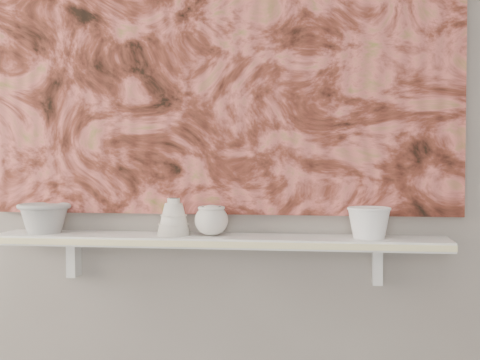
% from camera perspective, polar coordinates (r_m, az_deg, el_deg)
% --- Properties ---
extents(wall_back, '(3.60, 0.00, 3.60)m').
position_cam_1_polar(wall_back, '(2.15, -1.53, 6.69)').
color(wall_back, gray).
rests_on(wall_back, floor).
extents(shelf, '(1.40, 0.18, 0.03)m').
position_cam_1_polar(shelf, '(2.07, -1.94, -5.19)').
color(shelf, white).
rests_on(shelf, wall_back).
extents(shelf_stripe, '(1.40, 0.01, 0.02)m').
position_cam_1_polar(shelf_stripe, '(1.98, -2.39, -5.52)').
color(shelf_stripe, '#F2E5A1').
rests_on(shelf_stripe, shelf).
extents(bracket_left, '(0.03, 0.06, 0.12)m').
position_cam_1_polar(bracket_left, '(2.27, -13.99, -6.50)').
color(bracket_left, white).
rests_on(bracket_left, wall_back).
extents(bracket_right, '(0.03, 0.06, 0.12)m').
position_cam_1_polar(bracket_right, '(2.12, 11.63, -7.10)').
color(bracket_right, white).
rests_on(bracket_right, wall_back).
extents(painting, '(1.50, 0.02, 1.10)m').
position_cam_1_polar(painting, '(2.16, -1.59, 11.74)').
color(painting, maroon).
rests_on(painting, wall_back).
extents(house_motif, '(0.09, 0.00, 0.08)m').
position_cam_1_polar(house_motif, '(2.10, 10.61, 3.55)').
color(house_motif, black).
rests_on(house_motif, painting).
extents(bowl_grey, '(0.22, 0.22, 0.10)m').
position_cam_1_polar(bowl_grey, '(2.23, -16.37, -3.11)').
color(bowl_grey, gray).
rests_on(bowl_grey, shelf).
extents(cup_cream, '(0.11, 0.11, 0.10)m').
position_cam_1_polar(cup_cream, '(2.07, -2.45, -3.46)').
color(cup_cream, beige).
rests_on(cup_cream, shelf).
extents(bell_vessel, '(0.13, 0.13, 0.12)m').
position_cam_1_polar(bell_vessel, '(2.09, -5.68, -3.12)').
color(bell_vessel, beige).
rests_on(bell_vessel, shelf).
extents(bowl_white, '(0.13, 0.13, 0.09)m').
position_cam_1_polar(bowl_white, '(2.04, 10.95, -3.57)').
color(bowl_white, white).
rests_on(bowl_white, shelf).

